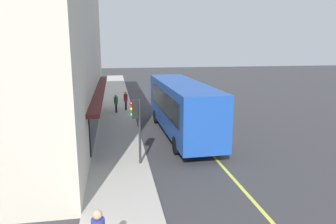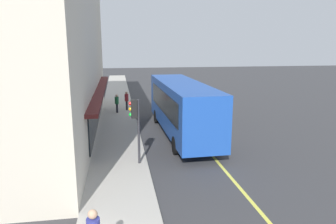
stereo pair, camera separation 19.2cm
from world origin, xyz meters
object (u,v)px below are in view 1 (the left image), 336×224
traffic_light (136,116)px  pedestrian_near_storefront (116,102)px  bus (182,106)px  pedestrian_at_corner (126,99)px

traffic_light → pedestrian_near_storefront: size_ratio=2.03×
bus → traffic_light: bus is taller
bus → pedestrian_near_storefront: bearing=31.1°
bus → pedestrian_near_storefront: 8.19m
bus → traffic_light: (-4.95, 3.29, 0.55)m
pedestrian_near_storefront → pedestrian_at_corner: (0.96, -0.86, 0.05)m
bus → traffic_light: 5.97m
traffic_light → pedestrian_at_corner: bearing=0.2°
traffic_light → pedestrian_at_corner: size_ratio=1.93×
traffic_light → pedestrian_near_storefront: traffic_light is taller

